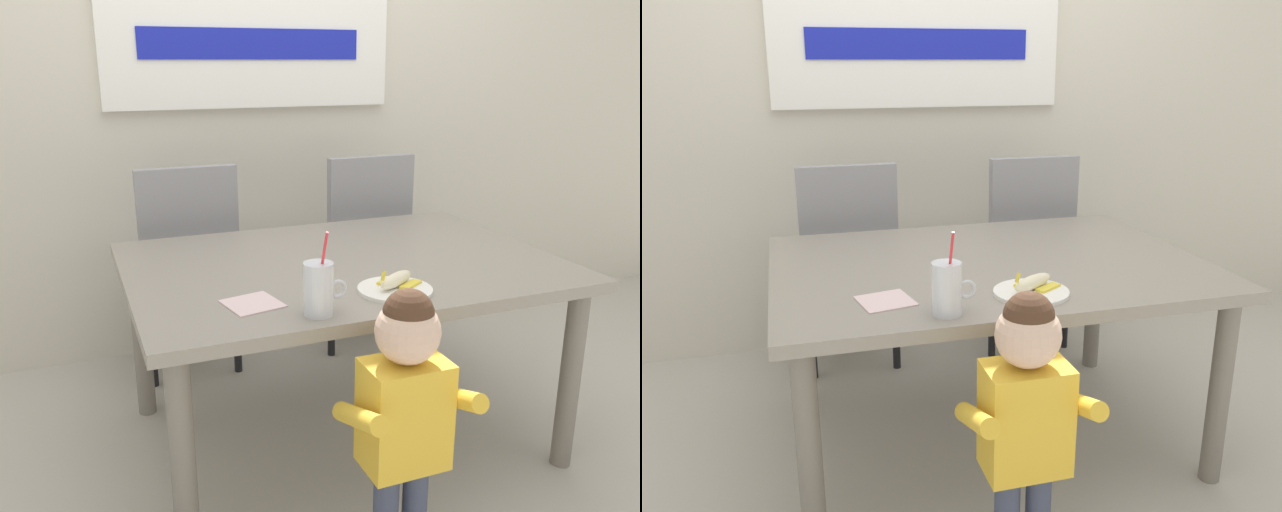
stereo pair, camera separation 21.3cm
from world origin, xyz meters
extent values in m
plane|color=#B7B2A8|center=(0.00, 0.00, 0.00)|extent=(24.00, 24.00, 0.00)
cube|color=beige|center=(0.00, 1.10, 1.45)|extent=(6.40, 0.12, 2.90)
cube|color=white|center=(-0.02, 1.02, 1.45)|extent=(1.36, 0.04, 0.57)
cube|color=#1923B2|center=(-0.02, 0.99, 1.45)|extent=(1.03, 0.01, 0.14)
cube|color=gray|center=(0.00, 0.00, 0.68)|extent=(1.48, 1.07, 0.04)
cylinder|color=slate|center=(-0.66, -0.45, 0.33)|extent=(0.07, 0.07, 0.66)
cylinder|color=slate|center=(0.66, -0.45, 0.33)|extent=(0.07, 0.07, 0.66)
cylinder|color=slate|center=(-0.66, 0.45, 0.33)|extent=(0.07, 0.07, 0.66)
cylinder|color=slate|center=(0.66, 0.45, 0.33)|extent=(0.07, 0.07, 0.66)
cube|color=gray|center=(-0.41, 0.86, 0.45)|extent=(0.44, 0.44, 0.06)
cube|color=gray|center=(-0.41, 0.66, 0.72)|extent=(0.42, 0.05, 0.48)
cylinder|color=black|center=(-0.22, 1.05, 0.21)|extent=(0.04, 0.04, 0.42)
cylinder|color=black|center=(-0.60, 1.05, 0.21)|extent=(0.04, 0.04, 0.42)
cylinder|color=black|center=(-0.22, 0.67, 0.21)|extent=(0.04, 0.04, 0.42)
cylinder|color=black|center=(-0.60, 0.67, 0.21)|extent=(0.04, 0.04, 0.42)
cube|color=gray|center=(0.43, 0.86, 0.45)|extent=(0.44, 0.44, 0.06)
cube|color=gray|center=(0.43, 0.66, 0.72)|extent=(0.42, 0.05, 0.48)
cylinder|color=black|center=(0.62, 1.05, 0.21)|extent=(0.04, 0.04, 0.42)
cylinder|color=black|center=(0.24, 1.05, 0.21)|extent=(0.04, 0.04, 0.42)
cylinder|color=black|center=(0.62, 0.67, 0.21)|extent=(0.04, 0.04, 0.42)
cylinder|color=black|center=(0.24, 0.67, 0.21)|extent=(0.04, 0.04, 0.42)
cube|color=gold|center=(-0.11, -0.68, 0.49)|extent=(0.22, 0.15, 0.30)
sphere|color=beige|center=(-0.11, -0.68, 0.72)|extent=(0.17, 0.17, 0.17)
sphere|color=#472D1E|center=(-0.11, -0.68, 0.77)|extent=(0.13, 0.13, 0.13)
cylinder|color=gold|center=(-0.25, -0.70, 0.52)|extent=(0.05, 0.24, 0.13)
cylinder|color=gold|center=(0.03, -0.70, 0.52)|extent=(0.05, 0.24, 0.13)
cylinder|color=silver|center=(-0.26, -0.44, 0.78)|extent=(0.08, 0.08, 0.15)
cylinder|color=beige|center=(-0.26, -0.44, 0.75)|extent=(0.07, 0.07, 0.08)
torus|color=silver|center=(-0.20, -0.44, 0.77)|extent=(0.06, 0.01, 0.06)
cylinder|color=#E5333F|center=(-0.25, -0.45, 0.85)|extent=(0.01, 0.08, 0.21)
cylinder|color=white|center=(0.02, -0.36, 0.71)|extent=(0.23, 0.23, 0.01)
ellipsoid|color=#F4EAC6|center=(0.03, -0.34, 0.74)|extent=(0.17, 0.13, 0.04)
cube|color=yellow|center=(0.08, -0.36, 0.72)|extent=(0.09, 0.07, 0.01)
cube|color=yellow|center=(0.03, -0.30, 0.72)|extent=(0.09, 0.07, 0.01)
cylinder|color=yellow|center=(-0.03, -0.38, 0.77)|extent=(0.03, 0.02, 0.03)
cube|color=silver|center=(-0.41, -0.30, 0.71)|extent=(0.18, 0.18, 0.00)
camera|label=1|loc=(-0.88, -2.00, 1.38)|focal=36.43mm
camera|label=2|loc=(-0.68, -2.07, 1.38)|focal=36.43mm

